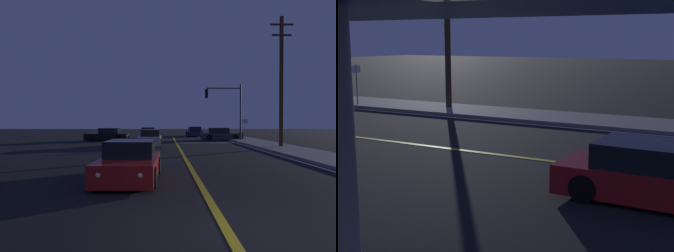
# 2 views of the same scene
# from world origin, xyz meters

# --- Properties ---
(sidewalk_right) EXTENTS (3.20, 44.40, 0.15)m
(sidewalk_right) POSITION_xyz_m (7.48, 12.33, 0.07)
(sidewalk_right) COLOR gray
(sidewalk_right) RESTS_ON ground
(lane_line_center) EXTENTS (0.20, 41.93, 0.01)m
(lane_line_center) POSITION_xyz_m (0.00, 12.33, 0.01)
(lane_line_center) COLOR gold
(lane_line_center) RESTS_ON ground
(lane_line_edge_right) EXTENTS (0.16, 41.93, 0.01)m
(lane_line_edge_right) POSITION_xyz_m (5.63, 12.33, 0.01)
(lane_line_edge_right) COLOR silver
(lane_line_edge_right) RESTS_ON ground
(car_parked_curb_red) EXTENTS (2.07, 4.29, 1.34)m
(car_parked_curb_red) POSITION_xyz_m (-2.31, 5.16, 0.58)
(car_parked_curb_red) COLOR maroon
(car_parked_curb_red) RESTS_ON ground
(utility_pole_right) EXTENTS (1.76, 0.31, 9.98)m
(utility_pole_right) POSITION_xyz_m (7.78, 17.61, 5.18)
(utility_pole_right) COLOR #42301E
(utility_pole_right) RESTS_ON ground
(street_sign_corner) EXTENTS (0.56, 0.12, 2.29)m
(street_sign_corner) POSITION_xyz_m (6.38, 22.67, 1.55)
(street_sign_corner) COLOR slate
(street_sign_corner) RESTS_ON ground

